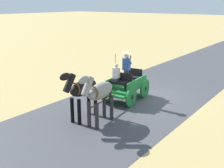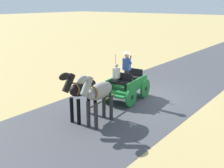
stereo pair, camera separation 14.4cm
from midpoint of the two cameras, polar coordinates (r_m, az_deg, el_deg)
name	(u,v)px [view 1 (the left image)]	position (r m, az deg, el deg)	size (l,w,h in m)	color
ground_plane	(142,97)	(14.28, 5.90, -2.70)	(200.00, 200.00, 0.00)	tan
road_surface	(142,97)	(14.27, 5.90, -2.68)	(5.96, 160.00, 0.01)	#424247
horse_drawn_carriage	(126,84)	(13.53, 2.60, -0.09)	(1.68, 4.52, 2.50)	#1E7233
horse_near_side	(99,93)	(10.70, -3.13, -1.80)	(0.72, 2.14, 2.21)	gray
horse_off_side	(82,89)	(11.15, -6.64, -1.11)	(0.68, 2.14, 2.21)	black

